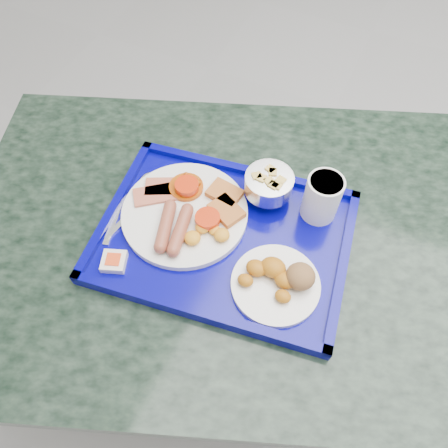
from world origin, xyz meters
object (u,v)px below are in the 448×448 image
at_px(table, 236,273).
at_px(juice_cup, 322,197).
at_px(bread_plate, 279,280).
at_px(main_plate, 188,212).
at_px(tray, 224,237).
at_px(fruit_bowl, 269,184).

relative_size(table, juice_cup, 13.44).
bearing_deg(bread_plate, main_plate, 164.27).
distance_m(tray, main_plate, 0.09).
height_order(tray, main_plate, main_plate).
relative_size(main_plate, juice_cup, 2.56).
distance_m(table, tray, 0.19).
relative_size(tray, main_plate, 2.08).
relative_size(tray, fruit_bowl, 5.40).
height_order(tray, fruit_bowl, fruit_bowl).
bearing_deg(juice_cup, bread_plate, -93.87).
height_order(tray, juice_cup, juice_cup).
relative_size(table, main_plate, 5.26).
distance_m(table, bread_plate, 0.25).
relative_size(bread_plate, juice_cup, 1.64).
bearing_deg(table, main_plate, -170.75).
xyz_separation_m(tray, fruit_bowl, (0.04, 0.12, 0.05)).
xyz_separation_m(table, main_plate, (-0.10, -0.02, 0.21)).
xyz_separation_m(main_plate, juice_cup, (0.23, 0.12, 0.04)).
bearing_deg(tray, fruit_bowl, 71.67).
bearing_deg(juice_cup, tray, -138.11).
bearing_deg(main_plate, bread_plate, -15.73).
height_order(fruit_bowl, juice_cup, juice_cup).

